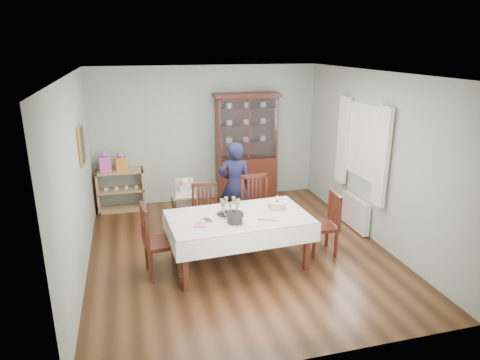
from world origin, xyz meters
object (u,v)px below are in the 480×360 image
object	(u,v)px
sideboard	(121,190)
birthday_cake	(277,206)
dining_table	(239,240)
champagne_tray	(230,210)
china_cabinet	(246,146)
high_chair	(186,210)
gift_bag_pink	(105,163)
chair_end_right	(322,235)
woman	(235,185)
chair_far_left	(206,227)
chair_end_left	(161,254)
gift_bag_orange	(121,162)
chair_far_right	(258,222)

from	to	relation	value
sideboard	birthday_cake	xyz separation A→B (m)	(2.26, -2.56, 0.42)
dining_table	champagne_tray	size ratio (longest dim) A/B	5.27
china_cabinet	high_chair	size ratio (longest dim) A/B	2.32
high_chair	champagne_tray	distance (m)	1.47
dining_table	gift_bag_pink	xyz separation A→B (m)	(-1.88, 2.65, 0.59)
sideboard	high_chair	world-z (taller)	high_chair
sideboard	chair_end_right	bearing A→B (deg)	-41.64
champagne_tray	woman	bearing A→B (deg)	72.94
dining_table	chair_end_right	bearing A→B (deg)	1.30
chair_far_left	chair_end_left	world-z (taller)	chair_end_left
gift_bag_pink	gift_bag_orange	bearing A→B (deg)	0.00
high_chair	woman	bearing A→B (deg)	1.66
dining_table	china_cabinet	distance (m)	2.88
chair_far_right	birthday_cake	distance (m)	0.79
chair_far_left	champagne_tray	world-z (taller)	champagne_tray
dining_table	birthday_cake	size ratio (longest dim) A/B	6.84
woman	china_cabinet	bearing A→B (deg)	-104.91
chair_far_left	gift_bag_pink	xyz separation A→B (m)	(-1.54, 1.86, 0.68)
sideboard	birthday_cake	distance (m)	3.44
birthday_cake	high_chair	bearing A→B (deg)	133.11
chair_far_left	gift_bag_orange	xyz separation A→B (m)	(-1.26, 1.86, 0.67)
chair_end_right	champagne_tray	world-z (taller)	champagne_tray
china_cabinet	woman	world-z (taller)	china_cabinet
chair_end_right	high_chair	world-z (taller)	chair_end_right
chair_end_right	chair_far_left	bearing A→B (deg)	-111.37
sideboard	gift_bag_pink	size ratio (longest dim) A/B	2.34
chair_end_right	birthday_cake	world-z (taller)	birthday_cake
gift_bag_orange	woman	bearing A→B (deg)	-35.00
champagne_tray	birthday_cake	bearing A→B (deg)	3.47
woman	birthday_cake	world-z (taller)	woman
chair_far_left	woman	bearing A→B (deg)	48.87
china_cabinet	gift_bag_pink	bearing A→B (deg)	179.97
china_cabinet	birthday_cake	world-z (taller)	china_cabinet
sideboard	china_cabinet	bearing A→B (deg)	-0.49
china_cabinet	gift_bag_pink	world-z (taller)	china_cabinet
chair_end_left	high_chair	world-z (taller)	chair_end_left
chair_far_right	chair_end_left	xyz separation A→B (m)	(-1.63, -0.72, -0.01)
high_chair	gift_bag_orange	world-z (taller)	gift_bag_orange
chair_far_left	chair_far_right	bearing A→B (deg)	2.67
chair_end_right	sideboard	bearing A→B (deg)	-128.50
dining_table	sideboard	bearing A→B (deg)	121.55
chair_end_right	champagne_tray	bearing A→B (deg)	-88.47
chair_end_right	birthday_cake	distance (m)	0.90
chair_end_left	gift_bag_orange	distance (m)	2.77
chair_end_left	woman	world-z (taller)	woman
birthday_cake	gift_bag_orange	bearing A→B (deg)	131.11
gift_bag_pink	woman	bearing A→B (deg)	-31.35
birthday_cake	gift_bag_pink	distance (m)	3.57
chair_far_right	high_chair	world-z (taller)	chair_far_right
sideboard	champagne_tray	world-z (taller)	champagne_tray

